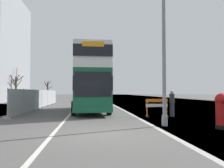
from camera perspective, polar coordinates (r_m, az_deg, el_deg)
The scene contains 12 objects.
ground at distance 9.59m, azimuth 0.98°, elevation -12.17°, with size 140.00×280.00×0.10m.
double_decker_bus at distance 20.04m, azimuth -5.39°, elevation 0.94°, with size 3.07×10.60×4.98m.
lamppost_foreground at distance 12.03m, azimuth 12.44°, elevation 8.89°, with size 0.29×0.70×8.27m.
red_pillar_postbox at distance 11.72m, azimuth 25.00°, elevation -5.55°, with size 0.60×0.60×1.60m.
roadworks_barrier at distance 16.04m, azimuth 10.77°, elevation -5.18°, with size 1.52×0.53×1.18m.
construction_site_fence at distance 25.53m, azimuth -16.64°, elevation -3.51°, with size 0.44×20.60×1.90m.
car_oncoming_near at distance 38.69m, azimuth -4.61°, elevation -2.94°, with size 2.04×4.07×2.02m.
car_receding_mid at distance 45.43m, azimuth -5.60°, elevation -2.64°, with size 2.06×4.47×2.29m.
car_receding_far at distance 52.52m, azimuth -4.71°, elevation -2.56°, with size 2.00×4.56×2.23m.
bare_tree_far_verge_near at distance 42.76m, azimuth -22.21°, elevation -0.44°, with size 2.56×3.05×5.92m.
bare_tree_far_verge_mid at distance 60.51m, azimuth -15.28°, elevation -1.19°, with size 1.98×2.32×4.45m.
pedestrian_at_kerb at distance 16.45m, azimuth 14.28°, elevation -4.53°, with size 0.34×0.34×1.76m.
Camera 1 is at (-0.47, -9.29, 1.66)m, focal length 37.87 mm.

